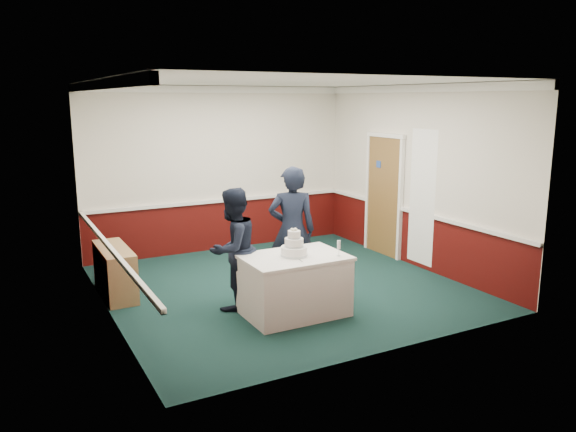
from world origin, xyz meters
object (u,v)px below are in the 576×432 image
sideboard (115,271)px  person_man (233,249)px  champagne_flute (339,246)px  person_woman (292,230)px  cake_table (294,285)px  wedding_cake (294,247)px  cake_knife (300,260)px

sideboard → person_man: (1.30, -1.26, 0.47)m
champagne_flute → person_man: person_man is taller
champagne_flute → person_woman: size_ratio=0.11×
cake_table → person_woman: size_ratio=0.71×
wedding_cake → sideboard: bearing=136.1°
wedding_cake → cake_knife: 0.23m
wedding_cake → person_woman: bearing=63.5°
cake_table → person_man: 0.94m
sideboard → wedding_cake: 2.71m
person_woman → champagne_flute: bearing=119.4°
cake_table → champagne_flute: bearing=-29.2°
sideboard → cake_table: size_ratio=0.91×
cake_knife → person_man: size_ratio=0.13×
sideboard → cake_table: (1.91, -1.84, 0.05)m
wedding_cake → person_man: person_man is taller
sideboard → person_woman: 2.60m
person_man → sideboard: bearing=-70.6°
champagne_flute → person_woman: 1.05m
cake_table → wedding_cake: bearing=90.0°
cake_table → cake_knife: size_ratio=6.00×
cake_knife → champagne_flute: champagne_flute is taller
sideboard → wedding_cake: bearing=-43.9°
cake_knife → person_woman: person_woman is taller
cake_knife → person_woman: size_ratio=0.12×
cake_table → person_woman: bearing=63.5°
sideboard → cake_table: bearing=-43.9°
sideboard → person_woman: bearing=-25.2°
cake_table → person_man: (-0.61, 0.58, 0.42)m
wedding_cake → cake_knife: wedding_cake is taller
cake_table → cake_knife: 0.44m
sideboard → cake_table: cake_table is taller
sideboard → cake_knife: size_ratio=5.45×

